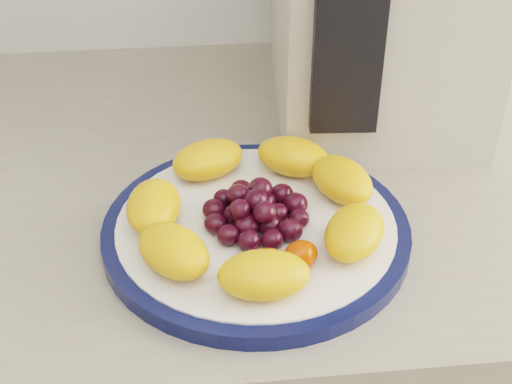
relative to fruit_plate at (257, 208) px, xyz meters
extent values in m
cylinder|color=#0C133E|center=(0.00, 0.00, -0.03)|extent=(0.28, 0.28, 0.01)
cylinder|color=white|center=(0.00, 0.00, -0.02)|extent=(0.25, 0.25, 0.02)
ellipsoid|color=orange|center=(0.08, 0.03, 0.00)|extent=(0.07, 0.09, 0.03)
ellipsoid|color=orange|center=(0.04, 0.08, 0.00)|extent=(0.09, 0.08, 0.03)
ellipsoid|color=orange|center=(-0.04, 0.08, 0.00)|extent=(0.09, 0.07, 0.03)
ellipsoid|color=orange|center=(-0.09, 0.01, 0.00)|extent=(0.06, 0.08, 0.03)
ellipsoid|color=orange|center=(-0.07, -0.05, 0.00)|extent=(0.08, 0.09, 0.03)
ellipsoid|color=orange|center=(0.00, -0.09, 0.00)|extent=(0.07, 0.05, 0.03)
ellipsoid|color=orange|center=(0.08, -0.04, 0.00)|extent=(0.08, 0.09, 0.03)
ellipsoid|color=black|center=(0.00, 0.00, -0.01)|extent=(0.02, 0.02, 0.02)
ellipsoid|color=black|center=(0.02, 0.00, -0.01)|extent=(0.02, 0.02, 0.02)
ellipsoid|color=black|center=(0.01, 0.02, -0.01)|extent=(0.02, 0.02, 0.02)
ellipsoid|color=black|center=(-0.01, 0.02, -0.01)|extent=(0.02, 0.02, 0.02)
ellipsoid|color=black|center=(-0.02, 0.00, -0.01)|extent=(0.02, 0.02, 0.02)
ellipsoid|color=black|center=(-0.01, -0.02, -0.01)|extent=(0.02, 0.02, 0.02)
ellipsoid|color=black|center=(0.01, -0.02, -0.01)|extent=(0.02, 0.02, 0.02)
ellipsoid|color=black|center=(0.04, 0.01, -0.01)|extent=(0.02, 0.02, 0.02)
ellipsoid|color=black|center=(0.03, 0.03, -0.01)|extent=(0.02, 0.02, 0.02)
ellipsoid|color=black|center=(0.01, 0.04, -0.01)|extent=(0.02, 0.02, 0.02)
ellipsoid|color=black|center=(-0.01, 0.04, -0.01)|extent=(0.02, 0.02, 0.02)
ellipsoid|color=black|center=(-0.03, 0.03, -0.01)|extent=(0.02, 0.02, 0.02)
ellipsoid|color=black|center=(-0.04, 0.01, -0.01)|extent=(0.02, 0.02, 0.02)
ellipsoid|color=black|center=(-0.04, -0.01, -0.01)|extent=(0.02, 0.02, 0.02)
ellipsoid|color=black|center=(-0.03, -0.03, -0.01)|extent=(0.02, 0.02, 0.02)
ellipsoid|color=black|center=(-0.01, -0.04, -0.01)|extent=(0.02, 0.02, 0.02)
ellipsoid|color=black|center=(0.01, -0.04, -0.01)|extent=(0.02, 0.02, 0.02)
ellipsoid|color=black|center=(0.03, -0.03, -0.01)|extent=(0.02, 0.02, 0.02)
ellipsoid|color=black|center=(0.04, -0.01, -0.01)|extent=(0.02, 0.02, 0.02)
ellipsoid|color=black|center=(0.00, 0.00, 0.01)|extent=(0.02, 0.02, 0.02)
ellipsoid|color=black|center=(0.00, 0.02, 0.01)|extent=(0.02, 0.02, 0.02)
ellipsoid|color=black|center=(-0.02, 0.01, 0.01)|extent=(0.02, 0.02, 0.02)
ellipsoid|color=black|center=(-0.02, -0.01, 0.01)|extent=(0.02, 0.02, 0.02)
ellipsoid|color=black|center=(0.00, -0.02, 0.01)|extent=(0.02, 0.02, 0.02)
ellipsoid|color=red|center=(0.00, -0.07, 0.00)|extent=(0.03, 0.03, 0.02)
ellipsoid|color=red|center=(0.03, -0.06, 0.00)|extent=(0.04, 0.04, 0.02)
camera|label=1|loc=(-0.05, -0.50, 0.37)|focal=50.00mm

